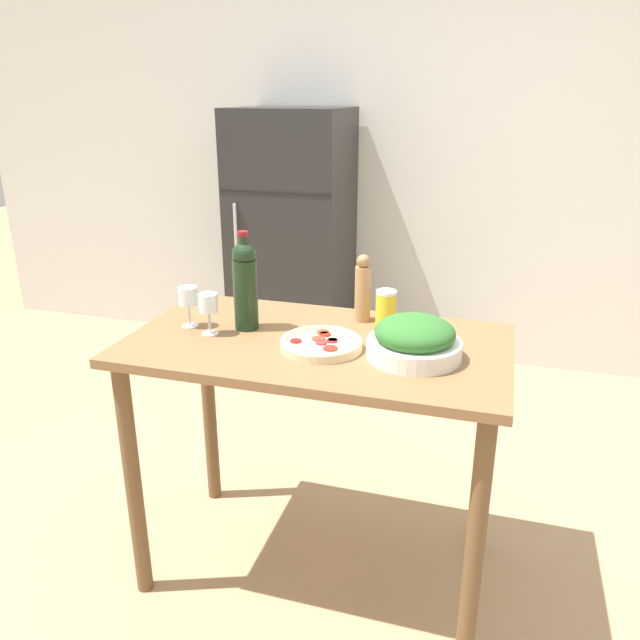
# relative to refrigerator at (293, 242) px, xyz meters

# --- Properties ---
(ground_plane) EXTENTS (14.00, 14.00, 0.00)m
(ground_plane) POSITION_rel_refrigerator_xyz_m (0.72, -1.82, -0.80)
(ground_plane) COLOR tan
(wall_back) EXTENTS (6.40, 0.06, 2.60)m
(wall_back) POSITION_rel_refrigerator_xyz_m (0.72, 0.36, 0.50)
(wall_back) COLOR silver
(wall_back) RESTS_ON ground_plane
(refrigerator) EXTENTS (0.68, 0.65, 1.61)m
(refrigerator) POSITION_rel_refrigerator_xyz_m (0.00, 0.00, 0.00)
(refrigerator) COLOR black
(refrigerator) RESTS_ON ground_plane
(prep_counter) EXTENTS (1.25, 0.70, 0.92)m
(prep_counter) POSITION_rel_refrigerator_xyz_m (0.72, -1.82, -0.03)
(prep_counter) COLOR brown
(prep_counter) RESTS_ON ground_plane
(wine_bottle) EXTENTS (0.08, 0.08, 0.34)m
(wine_bottle) POSITION_rel_refrigerator_xyz_m (0.45, -1.78, 0.28)
(wine_bottle) COLOR black
(wine_bottle) RESTS_ON prep_counter
(wine_glass_near) EXTENTS (0.06, 0.06, 0.14)m
(wine_glass_near) POSITION_rel_refrigerator_xyz_m (0.35, -1.87, 0.22)
(wine_glass_near) COLOR silver
(wine_glass_near) RESTS_ON prep_counter
(wine_glass_far) EXTENTS (0.06, 0.06, 0.14)m
(wine_glass_far) POSITION_rel_refrigerator_xyz_m (0.25, -1.82, 0.22)
(wine_glass_far) COLOR silver
(wine_glass_far) RESTS_ON prep_counter
(pepper_mill) EXTENTS (0.06, 0.06, 0.24)m
(pepper_mill) POSITION_rel_refrigerator_xyz_m (0.81, -1.59, 0.23)
(pepper_mill) COLOR #AD7F51
(pepper_mill) RESTS_ON prep_counter
(salad_bowl) EXTENTS (0.29, 0.29, 0.13)m
(salad_bowl) POSITION_rel_refrigerator_xyz_m (1.04, -1.87, 0.18)
(salad_bowl) COLOR white
(salad_bowl) RESTS_ON prep_counter
(homemade_pizza) EXTENTS (0.26, 0.26, 0.03)m
(homemade_pizza) POSITION_rel_refrigerator_xyz_m (0.75, -1.88, 0.13)
(homemade_pizza) COLOR beige
(homemade_pizza) RESTS_ON prep_counter
(salt_canister) EXTENTS (0.07, 0.07, 0.12)m
(salt_canister) POSITION_rel_refrigerator_xyz_m (0.90, -1.61, 0.18)
(salt_canister) COLOR yellow
(salt_canister) RESTS_ON prep_counter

